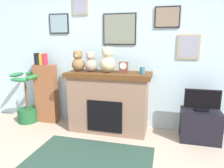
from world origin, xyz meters
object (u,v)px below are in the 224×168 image
object	(u,v)px
teddy_bear_cream	(78,62)
teddy_bear_tan	(91,63)
mantel_clock	(124,67)
teddy_bear_brown	(107,61)
fireplace	(109,101)
tv_stand	(200,125)
candle_jar	(142,70)
bookshelf	(46,92)
television	(202,101)
potted_plant	(27,106)

from	to	relation	value
teddy_bear_cream	teddy_bear_tan	bearing A→B (deg)	0.00
mantel_clock	teddy_bear_brown	size ratio (longest dim) A/B	0.43
fireplace	tv_stand	distance (m)	1.52
candle_jar	mantel_clock	size ratio (longest dim) A/B	0.59
bookshelf	teddy_bear_cream	size ratio (longest dim) A/B	3.72
tv_stand	candle_jar	size ratio (longest dim) A/B	5.51
television	teddy_bear_cream	world-z (taller)	teddy_bear_cream
fireplace	potted_plant	distance (m)	1.63
candle_jar	teddy_bear_brown	size ratio (longest dim) A/B	0.25
television	teddy_bear_brown	world-z (taller)	teddy_bear_brown
tv_stand	teddy_bear_cream	bearing A→B (deg)	179.70
potted_plant	tv_stand	bearing A→B (deg)	0.16
bookshelf	teddy_bear_cream	xyz separation A→B (m)	(0.72, -0.09, 0.60)
fireplace	teddy_bear_brown	bearing A→B (deg)	-132.70
tv_stand	teddy_bear_cream	distance (m)	2.24
teddy_bear_tan	teddy_bear_brown	distance (m)	0.30
tv_stand	television	world-z (taller)	television
fireplace	bookshelf	distance (m)	1.26
bookshelf	tv_stand	bearing A→B (deg)	-2.08
fireplace	teddy_bear_tan	size ratio (longest dim) A/B	4.14
television	teddy_bear_cream	bearing A→B (deg)	179.67
bookshelf	tv_stand	xyz separation A→B (m)	(2.75, -0.10, -0.35)
television	teddy_bear_tan	size ratio (longest dim) A/B	1.53
potted_plant	television	world-z (taller)	potted_plant
teddy_bear_tan	television	bearing A→B (deg)	-0.38
teddy_bear_tan	tv_stand	bearing A→B (deg)	-0.33
television	candle_jar	world-z (taller)	candle_jar
television	candle_jar	xyz separation A→B (m)	(-0.93, 0.01, 0.44)
fireplace	tv_stand	world-z (taller)	fireplace
bookshelf	teddy_bear_cream	distance (m)	0.94
tv_stand	television	size ratio (longest dim) A/B	1.12
candle_jar	teddy_bear_tan	xyz separation A→B (m)	(-0.87, -0.00, 0.10)
tv_stand	television	xyz separation A→B (m)	(0.00, -0.00, 0.40)
candle_jar	teddy_bear_cream	distance (m)	1.11
television	candle_jar	bearing A→B (deg)	179.24
teddy_bear_cream	teddy_bear_brown	size ratio (longest dim) A/B	0.83
fireplace	potted_plant	xyz separation A→B (m)	(-1.62, -0.04, -0.20)
mantel_clock	teddy_bear_brown	distance (m)	0.29
potted_plant	candle_jar	size ratio (longest dim) A/B	8.99
tv_stand	teddy_bear_tan	world-z (taller)	teddy_bear_tan
tv_stand	teddy_bear_cream	xyz separation A→B (m)	(-2.03, 0.01, 0.95)
teddy_bear_cream	tv_stand	bearing A→B (deg)	-0.30
candle_jar	potted_plant	bearing A→B (deg)	-179.49
potted_plant	television	xyz separation A→B (m)	(3.11, 0.01, 0.33)
mantel_clock	teddy_bear_tan	world-z (taller)	teddy_bear_tan
potted_plant	teddy_bear_brown	distance (m)	1.84
television	teddy_bear_brown	bearing A→B (deg)	179.55
fireplace	teddy_bear_cream	world-z (taller)	teddy_bear_cream
bookshelf	television	size ratio (longest dim) A/B	2.52
fireplace	mantel_clock	world-z (taller)	mantel_clock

